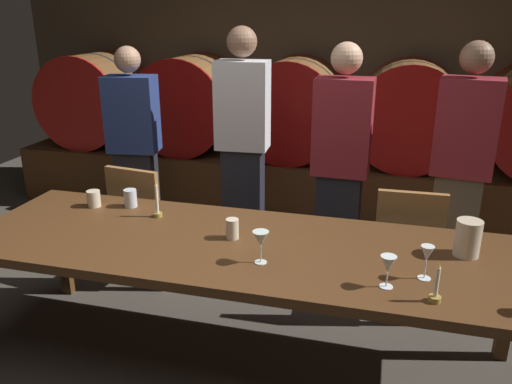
{
  "coord_description": "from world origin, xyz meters",
  "views": [
    {
      "loc": [
        0.88,
        -2.13,
        1.89
      ],
      "look_at": [
        0.24,
        0.29,
        0.99
      ],
      "focal_mm": 35.95,
      "sensor_mm": 36.0,
      "label": 1
    }
  ],
  "objects": [
    {
      "name": "ground_plane",
      "position": [
        0.0,
        0.0,
        0.0
      ],
      "size": [
        7.83,
        7.83,
        0.0
      ],
      "primitive_type": "plane",
      "color": "#3F3A33"
    },
    {
      "name": "back_wall",
      "position": [
        0.0,
        3.11,
        1.22
      ],
      "size": [
        6.03,
        0.24,
        2.44
      ],
      "primitive_type": "cube",
      "color": "brown",
      "rests_on": "ground"
    },
    {
      "name": "barrel_shelf",
      "position": [
        0.0,
        2.56,
        0.27
      ],
      "size": [
        5.42,
        0.9,
        0.55
      ],
      "primitive_type": "cube",
      "color": "#4C2D16",
      "rests_on": "ground"
    },
    {
      "name": "wine_barrel_far_left",
      "position": [
        -2.07,
        2.56,
        1.01
      ],
      "size": [
        0.93,
        0.77,
        0.93
      ],
      "color": "brown",
      "rests_on": "barrel_shelf"
    },
    {
      "name": "wine_barrel_left",
      "position": [
        -1.02,
        2.56,
        1.01
      ],
      "size": [
        0.93,
        0.77,
        0.93
      ],
      "color": "brown",
      "rests_on": "barrel_shelf"
    },
    {
      "name": "wine_barrel_center",
      "position": [
        0.01,
        2.56,
        1.01
      ],
      "size": [
        0.93,
        0.77,
        0.93
      ],
      "color": "brown",
      "rests_on": "barrel_shelf"
    },
    {
      "name": "wine_barrel_right",
      "position": [
        1.04,
        2.56,
        1.01
      ],
      "size": [
        0.93,
        0.77,
        0.93
      ],
      "color": "brown",
      "rests_on": "barrel_shelf"
    },
    {
      "name": "dining_table",
      "position": [
        0.2,
        0.18,
        0.68
      ],
      "size": [
        2.97,
        0.94,
        0.74
      ],
      "color": "#4C2D16",
      "rests_on": "ground"
    },
    {
      "name": "chair_left",
      "position": [
        -0.74,
        0.91,
        0.49
      ],
      "size": [
        0.45,
        0.45,
        0.88
      ],
      "rotation": [
        0.0,
        0.0,
        3.0
      ],
      "color": "olive",
      "rests_on": "ground"
    },
    {
      "name": "chair_right",
      "position": [
        1.05,
        0.92,
        0.49
      ],
      "size": [
        0.41,
        0.41,
        0.88
      ],
      "rotation": [
        0.0,
        0.0,
        3.17
      ],
      "color": "olive",
      "rests_on": "ground"
    },
    {
      "name": "guest_far_left",
      "position": [
        -1.04,
        1.41,
        0.83
      ],
      "size": [
        0.41,
        0.3,
        1.63
      ],
      "rotation": [
        0.0,
        0.0,
        3.3
      ],
      "color": "black",
      "rests_on": "ground"
    },
    {
      "name": "guest_center_left",
      "position": [
        -0.17,
        1.45,
        0.92
      ],
      "size": [
        0.39,
        0.26,
        1.78
      ],
      "rotation": [
        0.0,
        0.0,
        3.2
      ],
      "color": "black",
      "rests_on": "ground"
    },
    {
      "name": "guest_center_right",
      "position": [
        0.58,
        1.28,
        0.87
      ],
      "size": [
        0.39,
        0.25,
        1.69
      ],
      "rotation": [
        0.0,
        0.0,
        3.11
      ],
      "color": "black",
      "rests_on": "ground"
    },
    {
      "name": "guest_far_right",
      "position": [
        1.37,
        1.35,
        0.87
      ],
      "size": [
        0.41,
        0.3,
        1.71
      ],
      "rotation": [
        0.0,
        0.0,
        2.98
      ],
      "color": "brown",
      "rests_on": "ground"
    },
    {
      "name": "candle_left",
      "position": [
        -0.38,
        0.4,
        0.8
      ],
      "size": [
        0.05,
        0.05,
        0.22
      ],
      "color": "olive",
      "rests_on": "dining_table"
    },
    {
      "name": "candle_right",
      "position": [
        1.13,
        -0.15,
        0.79
      ],
      "size": [
        0.05,
        0.05,
        0.18
      ],
      "color": "olive",
      "rests_on": "dining_table"
    },
    {
      "name": "pitcher",
      "position": [
        1.3,
        0.34,
        0.83
      ],
      "size": [
        0.12,
        0.12,
        0.18
      ],
      "color": "beige",
      "rests_on": "dining_table"
    },
    {
      "name": "wine_glass_left",
      "position": [
        0.34,
        0.0,
        0.86
      ],
      "size": [
        0.08,
        0.08,
        0.16
      ],
      "color": "silver",
      "rests_on": "dining_table"
    },
    {
      "name": "wine_glass_center",
      "position": [
        0.93,
        -0.08,
        0.84
      ],
      "size": [
        0.07,
        0.07,
        0.15
      ],
      "color": "white",
      "rests_on": "dining_table"
    },
    {
      "name": "wine_glass_right",
      "position": [
        1.09,
        0.04,
        0.86
      ],
      "size": [
        0.06,
        0.06,
        0.16
      ],
      "color": "white",
      "rests_on": "dining_table"
    },
    {
      "name": "cup_far_left",
      "position": [
        -0.83,
        0.46,
        0.79
      ],
      "size": [
        0.08,
        0.08,
        0.1
      ],
      "primitive_type": "cylinder",
      "color": "beige",
      "rests_on": "dining_table"
    },
    {
      "name": "cup_center_left",
      "position": [
        -0.61,
        0.51,
        0.79
      ],
      "size": [
        0.08,
        0.08,
        0.11
      ],
      "primitive_type": "cylinder",
      "color": "silver",
      "rests_on": "dining_table"
    },
    {
      "name": "cup_center_right",
      "position": [
        0.13,
        0.23,
        0.79
      ],
      "size": [
        0.07,
        0.07,
        0.11
      ],
      "primitive_type": "cylinder",
      "color": "beige",
      "rests_on": "dining_table"
    }
  ]
}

